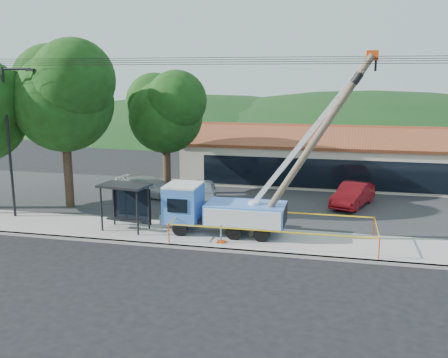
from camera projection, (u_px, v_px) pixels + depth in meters
name	position (u px, v px, depth m)	size (l,w,h in m)	color
ground	(220.00, 268.00, 22.61)	(120.00, 120.00, 0.00)	black
curb	(230.00, 251.00, 24.60)	(60.00, 0.25, 0.15)	#A1A097
sidewalk	(237.00, 238.00, 26.42)	(60.00, 4.00, 0.15)	#A1A097
parking_lot	(260.00, 202.00, 34.06)	(60.00, 12.00, 0.10)	#28282B
strip_mall	(324.00, 159.00, 40.44)	(22.50, 8.53, 4.67)	beige
streetlight	(11.00, 132.00, 29.28)	(2.13, 0.22, 9.00)	black
tree_west_near	(63.00, 92.00, 31.30)	(7.56, 6.72, 10.80)	#332316
tree_lot	(166.00, 109.00, 35.26)	(6.30, 5.60, 8.94)	#332316
hill_west	(207.00, 131.00, 78.36)	(78.40, 56.00, 28.00)	#133413
hill_center	(372.00, 135.00, 72.96)	(89.60, 64.00, 32.00)	#133413
utility_truck	(222.00, 207.00, 26.83)	(10.79, 3.52, 9.56)	black
leaning_pole	(314.00, 142.00, 24.73)	(5.99, 1.95, 9.50)	brown
bus_shelter	(126.00, 196.00, 27.48)	(2.85, 1.98, 2.57)	black
caution_tape	(274.00, 225.00, 25.93)	(10.35, 3.60, 1.04)	#DE400C
car_silver	(202.00, 206.00, 33.27)	(1.88, 4.66, 1.59)	silver
car_red	(352.00, 207.00, 32.91)	(1.61, 4.61, 1.52)	#A11017
car_white	(151.00, 198.00, 35.38)	(1.96, 4.82, 1.40)	silver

